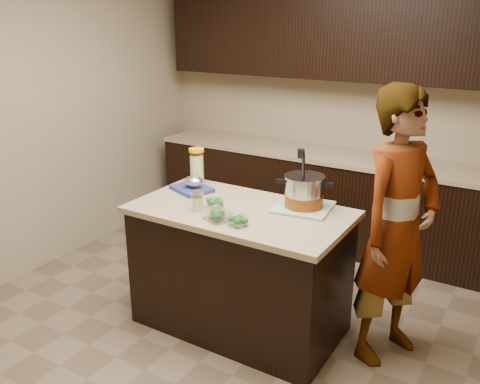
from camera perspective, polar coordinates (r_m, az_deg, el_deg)
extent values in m
plane|color=brown|center=(3.82, 0.00, -14.63)|extent=(4.00, 4.00, 0.00)
cube|color=tan|center=(5.05, 12.11, 9.92)|extent=(4.00, 0.04, 2.70)
cube|color=tan|center=(4.61, -21.93, 8.14)|extent=(0.04, 4.00, 2.70)
cube|color=black|center=(5.00, 10.21, -0.95)|extent=(3.60, 0.60, 0.86)
cube|color=tan|center=(4.87, 10.52, 4.03)|extent=(3.60, 0.63, 0.04)
cube|color=black|center=(4.82, 11.86, 16.70)|extent=(3.60, 0.35, 0.75)
cube|color=black|center=(3.60, 0.00, -8.92)|extent=(1.40, 0.75, 0.86)
cube|color=tan|center=(3.41, 0.00, -2.23)|extent=(1.46, 0.81, 0.04)
cube|color=#567B53|center=(3.43, 7.13, -1.72)|extent=(0.40, 0.40, 0.02)
cylinder|color=#B7B7BC|center=(3.39, 7.20, 0.01)|extent=(0.32, 0.32, 0.20)
cylinder|color=brown|center=(3.41, 7.16, -0.92)|extent=(0.32, 0.32, 0.08)
cylinder|color=#B7B7BC|center=(3.36, 7.28, 1.71)|extent=(0.35, 0.35, 0.01)
cube|color=black|center=(3.39, 4.60, 1.20)|extent=(0.07, 0.05, 0.03)
cube|color=black|center=(3.36, 9.92, 0.83)|extent=(0.07, 0.05, 0.03)
cylinder|color=black|center=(3.32, 7.13, 2.52)|extent=(0.05, 0.11, 0.24)
cylinder|color=#D1D180|center=(3.88, -4.86, 2.50)|extent=(0.13, 0.13, 0.23)
cylinder|color=white|center=(3.88, -4.86, 2.70)|extent=(0.14, 0.14, 0.26)
cylinder|color=#FFA205|center=(3.84, -4.92, 4.68)|extent=(0.14, 0.14, 0.02)
cylinder|color=#D1D180|center=(3.37, -4.78, -1.32)|extent=(0.10, 0.10, 0.09)
cylinder|color=white|center=(3.37, -4.79, -1.10)|extent=(0.11, 0.11, 0.12)
cylinder|color=silver|center=(3.35, -4.82, 0.04)|extent=(0.11, 0.11, 0.02)
cylinder|color=silver|center=(3.43, -2.84, -1.21)|extent=(0.14, 0.14, 0.06)
cylinder|color=silver|center=(3.13, -0.19, -3.26)|extent=(0.14, 0.14, 0.06)
cube|color=silver|center=(3.21, -2.63, -2.58)|extent=(0.22, 0.19, 0.07)
cube|color=navy|center=(3.77, -5.43, 0.37)|extent=(0.35, 0.31, 0.03)
ellipsoid|color=silver|center=(3.74, -5.22, 1.10)|extent=(0.15, 0.12, 0.08)
imported|color=gray|center=(3.28, 17.23, -3.92)|extent=(0.64, 0.76, 1.77)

